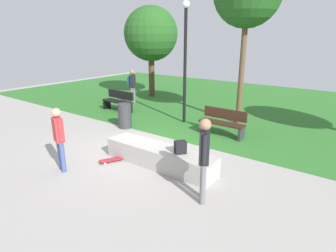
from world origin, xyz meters
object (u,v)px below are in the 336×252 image
lamp_post (185,52)px  pedestrian_with_backpack (132,83)px  skater_watching (59,135)px  park_bench_near_lamppost (118,100)px  trash_bin (125,116)px  backpack_on_ledge (180,147)px  skater_performing_trick (204,154)px  concrete_ledge (160,156)px  park_bench_center_lawn (223,122)px  tree_young_birch (151,34)px  skateboard_by_ledge (114,159)px

lamp_post → pedestrian_with_backpack: lamp_post is taller
skater_watching → park_bench_near_lamppost: skater_watching is taller
skater_watching → trash_bin: (-1.27, 3.53, -0.50)m
backpack_on_ledge → lamp_post: size_ratio=0.07×
skater_performing_trick → park_bench_near_lamppost: size_ratio=1.11×
concrete_ledge → pedestrian_with_backpack: pedestrian_with_backpack is taller
park_bench_near_lamppost → concrete_ledge: bearing=-33.9°
concrete_ledge → skater_performing_trick: 2.10m
skater_watching → park_bench_center_lawn: (2.05, 4.94, -0.48)m
skater_performing_trick → trash_bin: (-4.86, 2.62, -0.60)m
tree_young_birch → trash_bin: (3.00, -5.17, -2.94)m
lamp_post → pedestrian_with_backpack: bearing=163.1°
pedestrian_with_backpack → skater_watching: bearing=-60.0°
park_bench_center_lawn → pedestrian_with_backpack: (-5.89, 1.71, 0.55)m
tree_young_birch → park_bench_near_lamppost: bearing=-74.9°
park_bench_center_lawn → park_bench_near_lamppost: 5.37m
concrete_ledge → trash_bin: bearing=149.5°
concrete_ledge → skater_watching: size_ratio=1.94×
tree_young_birch → lamp_post: 5.50m
skater_performing_trick → park_bench_center_lawn: (-1.55, 4.03, -0.58)m
skater_watching → tree_young_birch: tree_young_birch is taller
park_bench_center_lawn → pedestrian_with_backpack: bearing=163.8°
backpack_on_ledge → concrete_ledge: bearing=-52.4°
skater_watching → skateboard_by_ledge: (0.65, 1.17, -0.89)m
tree_young_birch → concrete_ledge: bearing=-48.9°
backpack_on_ledge → pedestrian_with_backpack: bearing=-90.7°
trash_bin → skateboard_by_ledge: bearing=-50.9°
park_bench_center_lawn → tree_young_birch: (-6.32, 3.76, 2.92)m
skater_performing_trick → lamp_post: bearing=127.5°
concrete_ledge → tree_young_birch: tree_young_birch is taller
skater_performing_trick → lamp_post: (-3.48, 4.54, 1.66)m
park_bench_near_lamppost → trash_bin: bearing=-38.5°
skater_performing_trick → tree_young_birch: (-7.87, 7.79, 2.34)m
trash_bin → park_bench_center_lawn: bearing=23.0°
park_bench_near_lamppost → trash_bin: size_ratio=1.76×
lamp_post → concrete_ledge: bearing=-65.5°
backpack_on_ledge → skater_performing_trick: bearing=91.4°
tree_young_birch → trash_bin: tree_young_birch is taller
park_bench_center_lawn → pedestrian_with_backpack: size_ratio=0.94×
trash_bin → pedestrian_with_backpack: bearing=129.5°
skater_performing_trick → tree_young_birch: tree_young_birch is taller
skater_performing_trick → trash_bin: skater_performing_trick is taller
park_bench_near_lamppost → tree_young_birch: bearing=105.1°
skater_watching → lamp_post: lamp_post is taller
concrete_ledge → park_bench_center_lawn: (0.22, 3.23, 0.22)m
park_bench_near_lamppost → pedestrian_with_backpack: pedestrian_with_backpack is taller
trash_bin → backpack_on_ledge: bearing=-25.8°
backpack_on_ledge → park_bench_center_lawn: bearing=-135.1°
skater_performing_trick → park_bench_center_lawn: bearing=111.0°
skater_performing_trick → pedestrian_with_backpack: (-7.44, 5.74, -0.03)m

